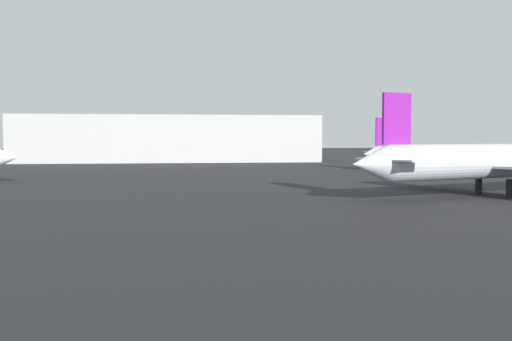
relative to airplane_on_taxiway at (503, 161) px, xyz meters
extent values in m
cylinder|color=silver|center=(0.25, 0.08, 0.02)|extent=(26.63, 11.16, 3.14)
cone|color=silver|center=(-14.23, -4.53, 0.02)|extent=(4.25, 4.04, 3.14)
cube|color=silver|center=(-1.03, -0.33, -0.45)|extent=(11.02, 24.14, 0.21)
cube|color=silver|center=(-12.17, -3.87, 0.33)|extent=(4.24, 7.66, 0.14)
cube|color=purple|center=(-11.75, -3.74, 3.71)|extent=(2.75, 1.10, 4.23)
cylinder|color=#4C4C54|center=(-1.65, 4.28, -0.61)|extent=(2.99, 2.30, 1.58)
cube|color=black|center=(-1.56, 1.34, -2.37)|extent=(0.55, 0.55, 1.63)
cube|color=black|center=(-0.50, -2.00, -2.37)|extent=(0.55, 0.55, 1.63)
cone|color=white|center=(-49.70, 20.09, -0.12)|extent=(4.03, 3.80, 3.08)
cylinder|color=silver|center=(12.53, 44.39, -0.45)|extent=(20.42, 9.60, 2.66)
cone|color=silver|center=(23.66, 48.44, -0.45)|extent=(3.65, 3.49, 2.66)
cone|color=silver|center=(1.40, 40.34, -0.45)|extent=(3.65, 3.49, 2.66)
cube|color=silver|center=(11.55, 44.03, -0.84)|extent=(10.99, 21.83, 0.19)
cube|color=silver|center=(3.13, 40.97, -0.18)|extent=(3.98, 6.76, 0.12)
cube|color=purple|center=(3.50, 41.10, 3.20)|extent=(2.41, 1.07, 4.63)
cylinder|color=#4C4C54|center=(10.71, 48.15, -0.98)|extent=(2.67, 2.11, 1.40)
cylinder|color=#4C4C54|center=(13.56, 40.34, -0.98)|extent=(2.67, 2.11, 1.40)
cube|color=black|center=(18.77, 46.66, -2.48)|extent=(0.50, 0.50, 1.41)
cube|color=black|center=(11.02, 45.49, -2.48)|extent=(0.50, 0.50, 1.41)
cube|color=black|center=(12.08, 42.57, -2.48)|extent=(0.50, 0.50, 1.41)
cube|color=#B7B7B2|center=(-31.95, 82.64, 2.01)|extent=(67.24, 18.44, 10.40)
camera|label=1|loc=(-29.48, -48.43, 2.06)|focal=39.59mm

